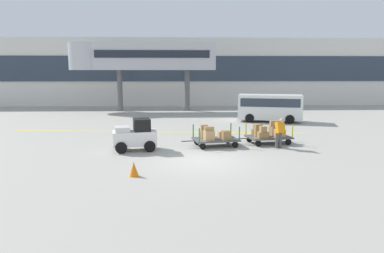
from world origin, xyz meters
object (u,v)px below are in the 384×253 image
baggage_tug (135,135)px  baggage_cart_middle (268,134)px  shuttle_van (270,106)px  baggage_handler (280,132)px  baggage_cart_lead (215,136)px  safety_cone_near (134,169)px

baggage_tug → baggage_cart_middle: (7.00, 1.38, -0.21)m
baggage_tug → shuttle_van: bearing=46.3°
baggage_handler → shuttle_van: (2.02, 9.55, 0.37)m
baggage_cart_lead → baggage_cart_middle: baggage_cart_middle is taller
baggage_cart_lead → baggage_cart_middle: (2.98, 0.60, 0.02)m
baggage_tug → baggage_cart_middle: 7.14m
baggage_tug → baggage_cart_lead: bearing=11.0°
baggage_cart_middle → baggage_tug: bearing=-168.9°
shuttle_van → safety_cone_near: size_ratio=9.32×
baggage_tug → baggage_cart_middle: size_ratio=0.74×
baggage_cart_middle → baggage_handler: bearing=-77.4°
baggage_tug → baggage_cart_lead: size_ratio=0.74×
baggage_handler → safety_cone_near: (-6.82, -4.53, -0.59)m
baggage_tug → baggage_cart_lead: baggage_tug is taller
baggage_cart_middle → baggage_handler: (0.27, -1.21, 0.32)m
safety_cone_near → baggage_cart_lead: bearing=55.2°
baggage_cart_middle → safety_cone_near: (-6.54, -5.74, -0.27)m
baggage_cart_middle → shuttle_van: shuttle_van is taller
baggage_cart_lead → safety_cone_near: bearing=-124.8°
baggage_cart_lead → baggage_handler: bearing=-10.7°
baggage_cart_lead → baggage_tug: bearing=-169.0°
baggage_tug → baggage_handler: (7.27, 0.17, 0.11)m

